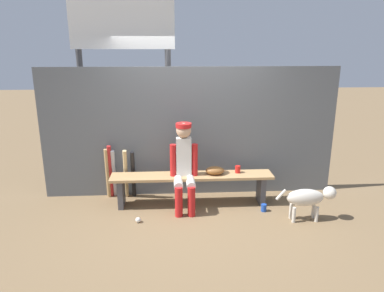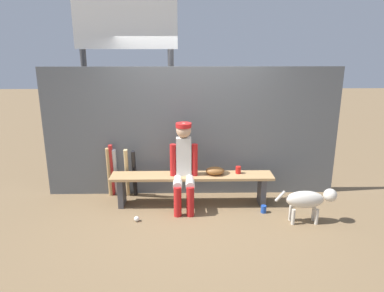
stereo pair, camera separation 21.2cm
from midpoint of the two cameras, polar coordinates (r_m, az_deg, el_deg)
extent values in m
plane|color=brown|center=(5.53, -1.11, -9.35)|extent=(30.00, 30.00, 0.00)
cube|color=#595E63|center=(5.60, -1.37, 2.14)|extent=(4.64, 0.03, 2.05)
cube|color=tan|center=(5.34, -1.14, -4.86)|extent=(2.43, 0.36, 0.04)
cube|color=#4C4C51|center=(5.50, -12.39, -7.34)|extent=(0.08, 0.29, 0.44)
cube|color=#4C4C51|center=(5.58, 9.97, -6.86)|extent=(0.08, 0.29, 0.44)
cube|color=silver|center=(5.24, -2.49, -1.73)|extent=(0.22, 0.13, 0.58)
sphere|color=tan|center=(5.13, -2.54, 2.51)|extent=(0.22, 0.22, 0.22)
cylinder|color=red|center=(5.12, -2.55, 3.34)|extent=(0.23, 0.23, 0.06)
cylinder|color=silver|center=(5.17, -3.40, -5.85)|extent=(0.13, 0.38, 0.13)
cylinder|color=red|center=(5.08, -3.35, -8.97)|extent=(0.11, 0.11, 0.44)
cylinder|color=red|center=(5.24, -4.23, -2.35)|extent=(0.09, 0.09, 0.49)
cylinder|color=silver|center=(5.17, -1.40, -5.82)|extent=(0.13, 0.38, 0.13)
cylinder|color=red|center=(5.09, -1.30, -8.93)|extent=(0.11, 0.11, 0.44)
cylinder|color=red|center=(5.24, -0.73, -2.29)|extent=(0.09, 0.09, 0.49)
ellipsoid|color=brown|center=(5.34, 2.57, -3.97)|extent=(0.28, 0.20, 0.12)
cylinder|color=black|center=(5.68, -10.49, -4.53)|extent=(0.08, 0.24, 0.80)
cylinder|color=tan|center=(5.68, -11.66, -4.44)|extent=(0.09, 0.25, 0.83)
cylinder|color=#B7B7BC|center=(5.79, -13.49, -4.30)|extent=(0.09, 0.21, 0.80)
cylinder|color=#B22323|center=(5.77, -14.03, -4.02)|extent=(0.09, 0.18, 0.88)
cylinder|color=tan|center=(5.78, -14.44, -4.30)|extent=(0.07, 0.15, 0.82)
sphere|color=white|center=(5.06, -9.87, -11.64)|extent=(0.07, 0.07, 0.07)
cylinder|color=#1E47AD|center=(5.37, 10.34, -9.75)|extent=(0.08, 0.08, 0.11)
cylinder|color=red|center=(5.44, 6.25, -3.75)|extent=(0.08, 0.08, 0.11)
cylinder|color=#3F3F42|center=(6.43, -17.84, 4.30)|extent=(0.10, 0.10, 2.29)
cylinder|color=#3F3F42|center=(6.23, -4.71, 4.66)|extent=(0.10, 0.10, 2.29)
cube|color=white|center=(6.18, -12.21, 18.89)|extent=(1.70, 0.08, 0.84)
ellipsoid|color=beige|center=(5.13, 16.59, -7.94)|extent=(0.52, 0.20, 0.24)
sphere|color=beige|center=(5.24, 20.17, -7.08)|extent=(0.18, 0.18, 0.18)
cylinder|color=beige|center=(5.01, 12.95, -7.65)|extent=(0.15, 0.04, 0.16)
cylinder|color=beige|center=(5.33, 17.82, -9.83)|extent=(0.05, 0.05, 0.22)
cylinder|color=beige|center=(5.23, 18.29, -10.39)|extent=(0.05, 0.05, 0.22)
cylinder|color=beige|center=(5.23, 14.49, -10.09)|extent=(0.05, 0.05, 0.22)
cylinder|color=beige|center=(5.13, 14.90, -10.67)|extent=(0.05, 0.05, 0.22)
camera|label=1|loc=(0.11, -91.17, -0.33)|focal=33.18mm
camera|label=2|loc=(0.11, 88.83, 0.33)|focal=33.18mm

